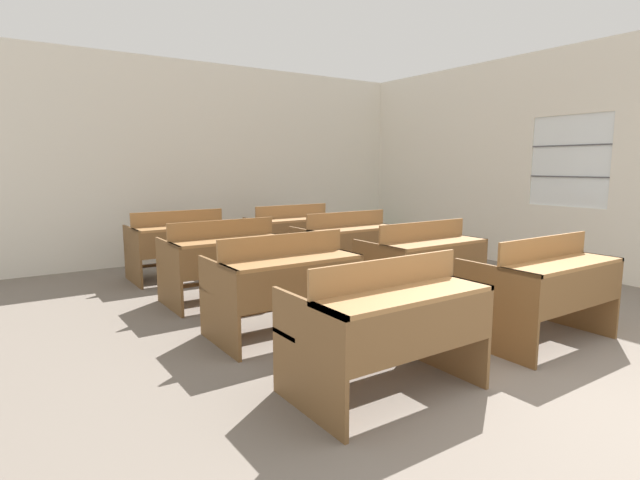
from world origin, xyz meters
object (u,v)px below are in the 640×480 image
bench_second_left (284,282)px  bench_third_right (347,245)px  bench_back_left (179,243)px  bench_third_left (224,259)px  bench_back_right (292,233)px  bench_front_left (387,323)px  bench_second_right (423,261)px  bench_front_right (543,286)px  wastepaper_bin (382,235)px

bench_second_left → bench_third_right: bearing=38.3°
bench_back_left → bench_third_right: bearing=-38.3°
bench_second_left → bench_third_right: 2.14m
bench_third_left → bench_back_right: size_ratio=1.00×
bench_back_left → bench_front_left: bearing=-89.9°
bench_front_left → bench_back_left: size_ratio=1.00×
bench_second_left → bench_second_right: 1.67m
bench_third_right → bench_front_left: bearing=-122.5°
bench_third_right → bench_front_right: bearing=-89.5°
bench_front_right → bench_second_left: bearing=142.1°
bench_back_right → wastepaper_bin: bearing=18.7°
bench_back_left → bench_second_left: bearing=-89.7°
bench_third_left → bench_back_right: same height
bench_third_left → wastepaper_bin: bearing=27.7°
bench_second_left → bench_back_right: (1.67, 2.64, 0.00)m
bench_back_left → bench_back_right: 1.68m
bench_third_right → bench_back_left: size_ratio=1.00×
bench_third_right → bench_back_left: (-1.70, 1.34, 0.00)m
bench_front_left → bench_third_right: 3.15m
bench_second_right → wastepaper_bin: bearing=54.4°
bench_second_left → bench_back_left: 2.67m
bench_second_right → bench_third_left: (-1.66, 1.31, 0.00)m
bench_back_left → bench_back_right: (1.68, -0.03, 0.00)m
bench_front_right → bench_second_right: (-0.03, 1.33, 0.00)m
bench_front_right → bench_third_left: (-1.69, 2.64, 0.00)m
bench_second_right → bench_back_right: 2.64m
bench_third_left → bench_third_right: (1.67, 0.02, 0.00)m
bench_front_left → bench_second_left: size_ratio=1.00×
bench_back_left → bench_back_right: same height
bench_second_right → bench_back_left: same height
bench_front_right → bench_second_left: size_ratio=1.00×
bench_second_right → bench_back_left: (-1.68, 2.67, 0.00)m
bench_back_right → bench_third_right: bearing=-89.5°
bench_front_right → wastepaper_bin: 5.41m
bench_second_left → bench_back_left: same height
bench_second_right → bench_back_right: size_ratio=1.00×
bench_front_left → bench_back_left: 4.00m
bench_second_left → bench_third_right: (1.68, 1.33, 0.00)m
bench_second_right → bench_third_right: bearing=89.5°
bench_back_left → wastepaper_bin: (4.18, 0.82, -0.33)m
bench_back_left → bench_front_right: bearing=-66.7°
bench_second_right → bench_third_right: size_ratio=1.00×
bench_front_left → bench_back_right: (1.68, 3.97, 0.00)m
bench_front_left → bench_second_right: size_ratio=1.00×
bench_second_right → bench_front_right: bearing=-88.5°
bench_back_right → bench_third_left: bearing=-141.3°
wastepaper_bin → bench_front_right: bearing=-117.1°
bench_third_left → bench_third_right: size_ratio=1.00×
bench_third_left → wastepaper_bin: bench_third_left is taller
bench_front_right → bench_third_right: 2.65m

